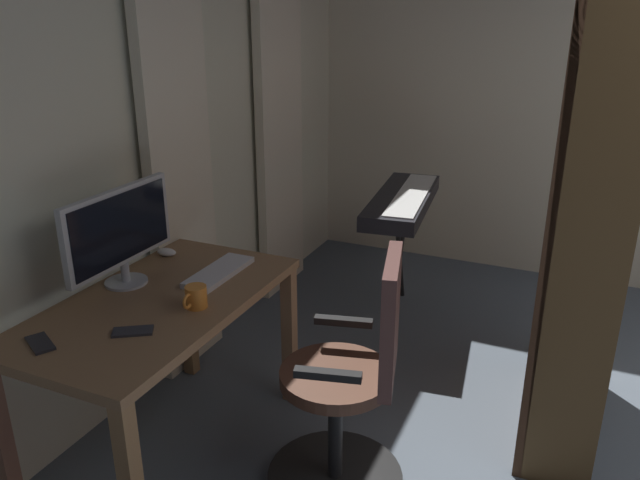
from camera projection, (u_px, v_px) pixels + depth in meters
back_room_partition at (115, 132)px, 2.84m from camera, size 4.81×0.10×2.64m
curtain_left_panel at (279, 113)px, 4.04m from camera, size 0.54×0.06×2.43m
curtain_right_panel at (177, 144)px, 3.10m from camera, size 0.49×0.06×2.43m
desk at (160, 323)px, 2.55m from camera, size 1.23×0.68×0.75m
office_chair at (352, 388)px, 2.40m from camera, size 0.56×0.56×1.02m
computer_monitor at (120, 231)px, 2.57m from camera, size 0.61×0.18×0.42m
computer_keyboard at (219, 272)px, 2.73m from camera, size 0.39×0.14×0.02m
computer_mouse at (167, 252)px, 2.94m from camera, size 0.06×0.10×0.04m
cell_phone_by_monitor at (40, 343)px, 2.17m from camera, size 0.13×0.16×0.01m
cell_phone_face_up at (133, 331)px, 2.25m from camera, size 0.14×0.16×0.01m
mug_tea at (196, 297)px, 2.42m from camera, size 0.13×0.09×0.09m
bookshelf at (576, 230)px, 2.63m from camera, size 0.93×0.30×1.95m
piano_keyboard at (403, 203)px, 3.86m from camera, size 1.08×0.44×0.79m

